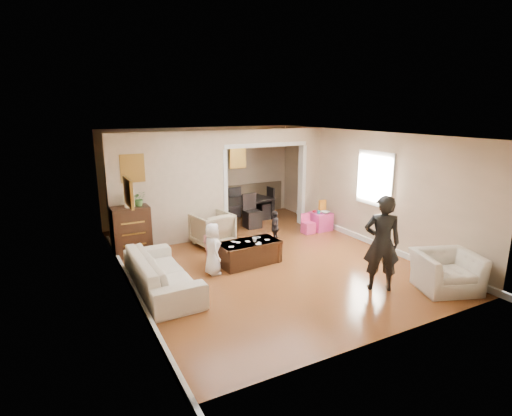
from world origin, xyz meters
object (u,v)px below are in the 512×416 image
dresser (132,231)px  child_toddler (275,228)px  coffee_table (249,253)px  table_lamp (129,199)px  dining_table (242,211)px  cyan_cup (319,212)px  child_kneel_b (211,244)px  adult_person (382,243)px  armchair_front (446,271)px  coffee_cup (254,240)px  armchair_back (212,229)px  play_table (320,221)px  sofa (162,272)px  child_kneel_a (213,249)px

dresser → child_toddler: size_ratio=1.30×
coffee_table → table_lamp: bearing=141.1°
dining_table → child_toddler: size_ratio=2.16×
cyan_cup → child_kneel_b: size_ratio=0.09×
dresser → adult_person: adult_person is taller
dining_table → child_kneel_b: bearing=-137.9°
armchair_front → coffee_cup: size_ratio=10.52×
armchair_front → adult_person: bearing=172.5°
dining_table → child_toddler: (-0.17, -2.13, 0.10)m
coffee_table → coffee_cup: coffee_cup is taller
coffee_table → child_toddler: bearing=35.5°
child_toddler → armchair_back: bearing=-73.2°
armchair_front → coffee_cup: 3.57m
play_table → child_kneel_b: 3.53m
sofa → child_kneel_b: bearing=-61.3°
cyan_cup → child_kneel_a: size_ratio=0.08×
play_table → adult_person: 3.62m
sofa → child_toddler: size_ratio=2.71×
sofa → dresser: dresser is taller
armchair_front → coffee_table: 3.67m
child_kneel_a → sofa: bearing=107.4°
sofa → dresser: size_ratio=2.08×
table_lamp → adult_person: size_ratio=0.21×
sofa → dining_table: 4.51m
cyan_cup → adult_person: (-1.12, -3.30, 0.35)m
play_table → adult_person: size_ratio=0.28×
sofa → armchair_back: bearing=-43.4°
dresser → adult_person: size_ratio=0.63×
play_table → armchair_back: bearing=175.9°
sofa → table_lamp: (-0.11, 2.00, 0.92)m
coffee_cup → child_toddler: child_toddler is taller
coffee_cup → adult_person: adult_person is taller
play_table → child_toddler: size_ratio=0.59×
coffee_cup → adult_person: (1.39, -2.08, 0.34)m
coffee_cup → armchair_front: bearing=-47.3°
sofa → armchair_front: armchair_front is taller
dresser → coffee_cup: size_ratio=11.10×
adult_person → coffee_table: bearing=-21.4°
coffee_cup → dining_table: size_ratio=0.05×
sofa → dining_table: bearing=-44.7°
adult_person → cyan_cup: bearing=-75.0°
sofa → child_kneel_b: (1.19, 0.68, 0.11)m
armchair_front → child_toddler: child_toddler is taller
coffee_table → dining_table: 3.13m
adult_person → sofa: bearing=6.4°
sofa → play_table: sofa is taller
play_table → armchair_front: bearing=-92.8°
child_kneel_a → child_toddler: 2.10m
coffee_table → child_toddler: (1.05, 0.75, 0.18)m
dining_table → adult_person: (0.27, -5.01, 0.54)m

